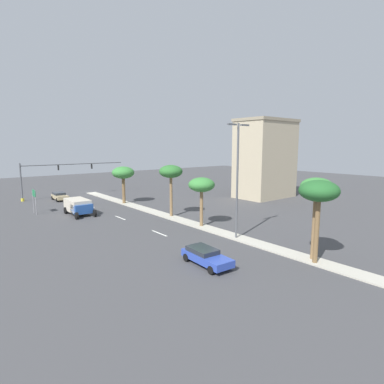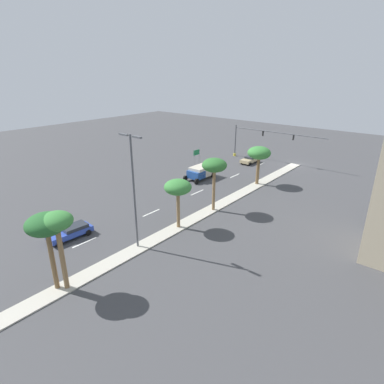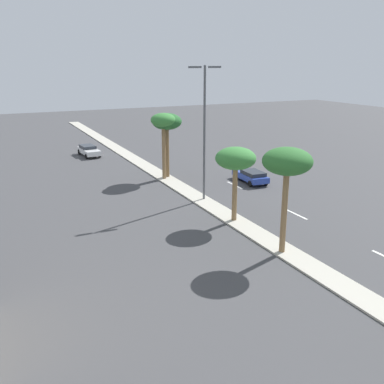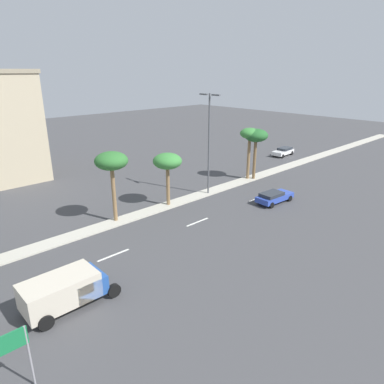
# 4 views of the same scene
# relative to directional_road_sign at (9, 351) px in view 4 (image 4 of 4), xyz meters

# --- Properties ---
(ground_plane) EXTENTS (160.00, 160.00, 0.00)m
(ground_plane) POSITION_rel_directional_road_sign_xyz_m (-13.17, 23.56, -2.45)
(ground_plane) COLOR #424244
(median_curb) EXTENTS (1.80, 95.46, 0.12)m
(median_curb) POSITION_rel_directional_road_sign_xyz_m (-13.17, 34.17, -2.39)
(median_curb) COLOR #B7B2A3
(median_curb) RESTS_ON ground
(lane_stripe_leading) EXTENTS (0.20, 2.80, 0.01)m
(lane_stripe_leading) POSITION_rel_directional_road_sign_xyz_m (-7.95, 9.69, -2.44)
(lane_stripe_leading) COLOR silver
(lane_stripe_leading) RESTS_ON ground
(lane_stripe_far) EXTENTS (0.20, 2.80, 0.01)m
(lane_stripe_far) POSITION_rel_directional_road_sign_xyz_m (-7.95, 18.89, -2.44)
(lane_stripe_far) COLOR silver
(lane_stripe_far) RESTS_ON ground
(lane_stripe_inboard) EXTENTS (0.20, 2.80, 0.01)m
(lane_stripe_inboard) POSITION_rel_directional_road_sign_xyz_m (-7.95, 28.35, -2.44)
(lane_stripe_inboard) COLOR silver
(lane_stripe_inboard) RESTS_ON ground
(directional_road_sign) EXTENTS (0.10, 1.65, 3.34)m
(directional_road_sign) POSITION_rel_directional_road_sign_xyz_m (0.00, 0.00, 0.00)
(directional_road_sign) COLOR gray
(directional_road_sign) RESTS_ON ground
(commercial_building) EXTENTS (10.53, 6.95, 13.89)m
(commercial_building) POSITION_rel_directional_road_sign_xyz_m (-35.76, 11.06, 4.52)
(commercial_building) COLOR tan
(commercial_building) RESTS_ON ground
(palm_tree_near) EXTENTS (3.04, 3.04, 6.70)m
(palm_tree_near) POSITION_rel_directional_road_sign_xyz_m (-13.48, 13.31, 3.39)
(palm_tree_near) COLOR olive
(palm_tree_near) RESTS_ON median_curb
(palm_tree_outboard) EXTENTS (3.01, 3.01, 5.61)m
(palm_tree_outboard) POSITION_rel_directional_road_sign_xyz_m (-13.23, 19.66, 2.35)
(palm_tree_outboard) COLOR olive
(palm_tree_outboard) RESTS_ON median_curb
(palm_tree_rear) EXTENTS (3.04, 3.04, 6.59)m
(palm_tree_rear) POSITION_rel_directional_road_sign_xyz_m (-12.77, 33.95, 3.28)
(palm_tree_rear) COLOR brown
(palm_tree_rear) RESTS_ON median_curb
(palm_tree_inboard) EXTENTS (2.53, 2.53, 6.69)m
(palm_tree_inboard) POSITION_rel_directional_road_sign_xyz_m (-13.36, 33.43, 3.38)
(palm_tree_inboard) COLOR olive
(palm_tree_inboard) RESTS_ON median_curb
(street_lamp_mid) EXTENTS (2.90, 0.24, 11.30)m
(street_lamp_mid) POSITION_rel_directional_road_sign_xyz_m (-12.87, 25.41, 4.19)
(street_lamp_mid) COLOR #515459
(street_lamp_mid) RESTS_ON median_curb
(sedan_white_rear) EXTENTS (2.21, 4.68, 1.31)m
(sedan_white_rear) POSITION_rel_directional_road_sign_xyz_m (-17.68, 48.61, -1.73)
(sedan_white_rear) COLOR silver
(sedan_white_rear) RESTS_ON ground
(sedan_blue_inboard) EXTENTS (2.17, 4.66, 1.26)m
(sedan_blue_inboard) POSITION_rel_directional_road_sign_xyz_m (-5.94, 28.60, -1.75)
(sedan_blue_inboard) COLOR #2D47AD
(sedan_blue_inboard) RESTS_ON ground
(box_truck) EXTENTS (2.63, 5.57, 2.09)m
(box_truck) POSITION_rel_directional_road_sign_xyz_m (-4.45, 4.44, -1.26)
(box_truck) COLOR #234C99
(box_truck) RESTS_ON ground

